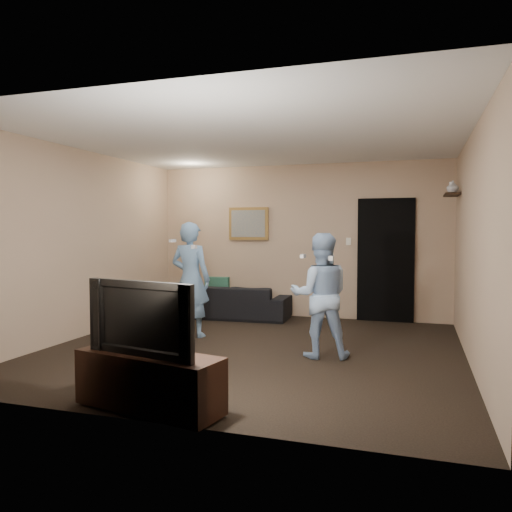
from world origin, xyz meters
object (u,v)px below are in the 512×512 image
(television, at_px, (148,317))
(wii_player_left, at_px, (191,279))
(tv_console, at_px, (149,381))
(sofa, at_px, (234,302))
(wii_player_right, at_px, (320,295))

(television, xyz_separation_m, wii_player_left, (-0.92, 2.75, 0.02))
(tv_console, distance_m, wii_player_left, 2.95)
(tv_console, relative_size, television, 1.22)
(sofa, bearing_deg, tv_console, 98.85)
(sofa, bearing_deg, wii_player_left, 85.22)
(television, height_order, wii_player_right, wii_player_right)
(wii_player_left, relative_size, wii_player_right, 1.10)
(tv_console, height_order, television, television)
(wii_player_right, bearing_deg, sofa, 131.38)
(sofa, distance_m, tv_console, 4.38)
(sofa, bearing_deg, television, 98.85)
(wii_player_right, bearing_deg, tv_console, -115.08)
(television, distance_m, wii_player_left, 2.90)
(television, bearing_deg, sofa, 112.73)
(wii_player_left, xyz_separation_m, wii_player_right, (1.94, -0.58, -0.07))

